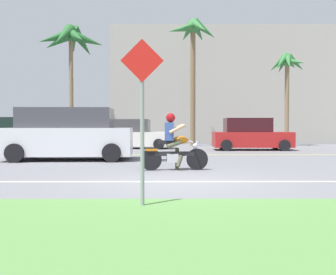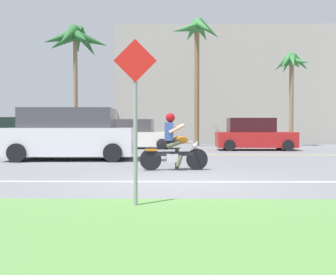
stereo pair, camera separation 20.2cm
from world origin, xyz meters
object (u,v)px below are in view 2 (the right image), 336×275
(parked_car_2, at_px, (254,135))
(motorcyclist_distant, at_px, (53,141))
(palm_tree_1, at_px, (197,38))
(motorcyclist, at_px, (173,146))
(parked_car_0, at_px, (10,135))
(palm_tree_0, at_px, (292,68))
(palm_tree_2, at_px, (75,42))
(suv_nearby, at_px, (70,135))
(street_sign, at_px, (135,106))
(parked_car_1, at_px, (133,135))

(parked_car_2, relative_size, motorcyclist_distant, 2.69)
(parked_car_2, xyz_separation_m, palm_tree_1, (-2.64, 4.44, 5.93))
(motorcyclist, height_order, parked_car_2, parked_car_2)
(motorcyclist, distance_m, parked_car_2, 10.03)
(parked_car_0, bearing_deg, palm_tree_0, 12.25)
(parked_car_2, bearing_deg, motorcyclist, -114.24)
(palm_tree_0, bearing_deg, palm_tree_2, 175.14)
(palm_tree_0, bearing_deg, suv_nearby, -138.59)
(motorcyclist, bearing_deg, palm_tree_0, 61.06)
(palm_tree_1, bearing_deg, palm_tree_2, 176.52)
(motorcyclist, bearing_deg, motorcyclist_distant, 128.78)
(palm_tree_0, height_order, palm_tree_2, palm_tree_2)
(street_sign, bearing_deg, motorcyclist_distant, 112.35)
(motorcyclist, xyz_separation_m, street_sign, (-0.55, -5.08, 0.84))
(motorcyclist, xyz_separation_m, palm_tree_1, (1.48, 13.58, 6.02))
(palm_tree_0, xyz_separation_m, motorcyclist_distant, (-12.56, -6.18, -4.13))
(motorcyclist, relative_size, street_sign, 0.76)
(suv_nearby, relative_size, motorcyclist_distant, 3.20)
(parked_car_0, height_order, palm_tree_2, palm_tree_2)
(suv_nearby, height_order, palm_tree_2, palm_tree_2)
(parked_car_2, bearing_deg, suv_nearby, -143.46)
(motorcyclist, relative_size, parked_car_1, 0.41)
(suv_nearby, relative_size, palm_tree_1, 0.59)
(palm_tree_2, bearing_deg, parked_car_1, -40.80)
(parked_car_1, height_order, palm_tree_1, palm_tree_1)
(parked_car_0, height_order, street_sign, street_sign)
(palm_tree_2, xyz_separation_m, motorcyclist_distant, (0.80, -7.31, -5.96))
(motorcyclist_distant, relative_size, street_sign, 0.60)
(motorcyclist_distant, bearing_deg, palm_tree_0, 26.19)
(palm_tree_0, height_order, motorcyclist_distant, palm_tree_0)
(parked_car_1, xyz_separation_m, palm_tree_0, (9.37, 2.31, 3.96))
(parked_car_0, bearing_deg, parked_car_1, 9.84)
(parked_car_2, bearing_deg, parked_car_0, 178.33)
(suv_nearby, xyz_separation_m, street_sign, (3.17, -8.41, 0.60))
(motorcyclist_distant, bearing_deg, palm_tree_2, 96.26)
(motorcyclist, height_order, palm_tree_1, palm_tree_1)
(street_sign, bearing_deg, palm_tree_0, 66.85)
(palm_tree_1, bearing_deg, suv_nearby, -116.91)
(parked_car_2, height_order, street_sign, street_sign)
(suv_nearby, distance_m, street_sign, 9.01)
(palm_tree_1, relative_size, palm_tree_2, 1.03)
(palm_tree_1, distance_m, motorcyclist_distant, 11.48)
(palm_tree_1, bearing_deg, parked_car_2, -59.29)
(suv_nearby, distance_m, motorcyclist_distant, 3.82)
(motorcyclist, bearing_deg, street_sign, -96.23)
(palm_tree_0, distance_m, motorcyclist_distant, 14.59)
(motorcyclist, distance_m, parked_car_1, 10.84)
(motorcyclist_distant, bearing_deg, parked_car_1, 50.50)
(motorcyclist, distance_m, motorcyclist_distant, 8.65)
(suv_nearby, distance_m, parked_car_1, 7.43)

